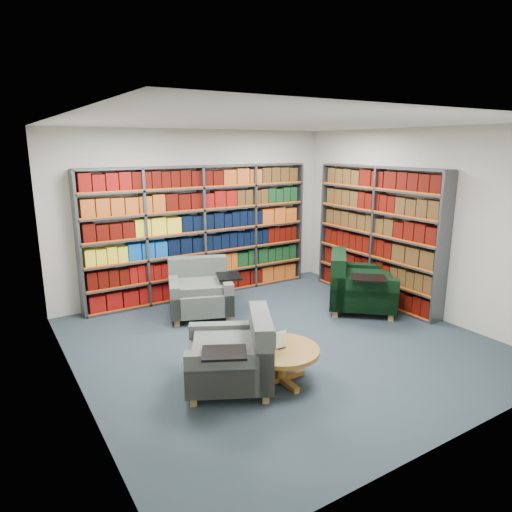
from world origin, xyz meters
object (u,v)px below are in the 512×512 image
chair_teal_left (200,292)px  coffee_table (281,355)px  chair_green_right (356,287)px  chair_teal_front (237,358)px

chair_teal_left → coffee_table: size_ratio=1.45×
chair_green_right → coffee_table: (-2.31, -1.25, -0.05)m
chair_teal_left → chair_teal_front: bearing=-105.1°
chair_teal_left → chair_teal_front: 2.30m
chair_teal_left → coffee_table: chair_teal_left is taller
chair_teal_left → chair_green_right: size_ratio=0.87×
chair_teal_front → chair_teal_left: bearing=74.9°
chair_green_right → chair_teal_front: chair_green_right is taller
coffee_table → chair_teal_left: bearing=86.4°
chair_green_right → chair_teal_front: size_ratio=1.17×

